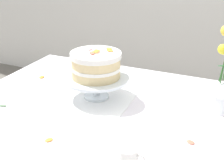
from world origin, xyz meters
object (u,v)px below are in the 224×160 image
cake_stand (96,81)px  layer_cake (96,65)px  dining_table (121,134)px  teacup (128,159)px

cake_stand → layer_cake: bearing=78.8°
dining_table → cake_stand: size_ratio=4.83×
teacup → layer_cake: bearing=127.7°
cake_stand → teacup: (0.32, -0.41, -0.05)m
cake_stand → teacup: bearing=-52.3°
dining_table → teacup: 0.37m
dining_table → cake_stand: cake_stand is taller
dining_table → cake_stand: (-0.16, 0.10, 0.18)m
dining_table → teacup: bearing=-63.7°
layer_cake → teacup: layer_cake is taller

